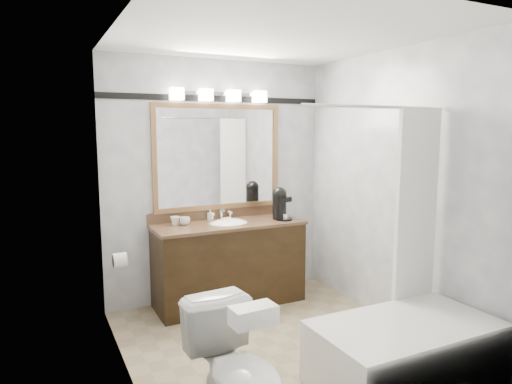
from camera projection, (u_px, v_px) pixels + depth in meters
room at (277, 197)px, 3.66m from camera, size 2.42×2.62×2.52m
vanity at (229, 262)px, 4.67m from camera, size 1.53×0.58×0.97m
mirror at (218, 157)px, 4.77m from camera, size 1.40×0.04×1.10m
vanity_light_bar at (220, 95)px, 4.63m from camera, size 1.02×0.14×0.12m
accent_stripe at (217, 99)px, 4.69m from camera, size 2.40×0.01×0.06m
bathtub at (406, 344)px, 3.23m from camera, size 1.30×0.75×1.96m
tp_roll at (120, 260)px, 3.83m from camera, size 0.11×0.12×0.12m
toilet at (238, 374)px, 2.63m from camera, size 0.49×0.79×0.77m
tissue_box at (253, 315)px, 2.39m from camera, size 0.25×0.14×0.10m
coffee_maker at (280, 203)px, 4.77m from camera, size 0.19×0.22×0.34m
cup_left at (185, 221)px, 4.50m from camera, size 0.13×0.13×0.08m
cup_right at (175, 221)px, 4.51m from camera, size 0.10×0.10×0.08m
soap_bottle_a at (210, 215)px, 4.75m from camera, size 0.05×0.05×0.11m
soap_bar at (226, 219)px, 4.73m from camera, size 0.10×0.07×0.03m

